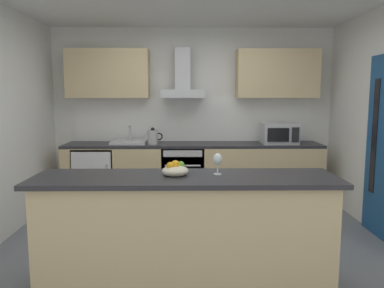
{
  "coord_description": "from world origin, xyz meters",
  "views": [
    {
      "loc": [
        -0.09,
        -3.71,
        1.6
      ],
      "look_at": [
        -0.03,
        0.46,
        1.05
      ],
      "focal_mm": 34.75,
      "sensor_mm": 36.0,
      "label": 1
    }
  ],
  "objects_px": {
    "sink": "(129,142)",
    "kettle": "(153,137)",
    "wine_glass": "(218,160)",
    "microwave": "(279,134)",
    "oven": "(183,173)",
    "range_hood": "(183,82)",
    "fruit_bowl": "(175,170)",
    "refrigerator": "(97,176)"
  },
  "relations": [
    {
      "from": "microwave",
      "to": "fruit_bowl",
      "type": "height_order",
      "value": "microwave"
    },
    {
      "from": "oven",
      "to": "range_hood",
      "type": "xyz_separation_m",
      "value": [
        -0.0,
        0.13,
        1.33
      ]
    },
    {
      "from": "sink",
      "to": "kettle",
      "type": "xyz_separation_m",
      "value": [
        0.35,
        -0.04,
        0.08
      ]
    },
    {
      "from": "sink",
      "to": "wine_glass",
      "type": "relative_size",
      "value": 2.81
    },
    {
      "from": "refrigerator",
      "to": "sink",
      "type": "xyz_separation_m",
      "value": [
        0.48,
        0.01,
        0.5
      ]
    },
    {
      "from": "refrigerator",
      "to": "kettle",
      "type": "xyz_separation_m",
      "value": [
        0.83,
        -0.03,
        0.58
      ]
    },
    {
      "from": "oven",
      "to": "sink",
      "type": "height_order",
      "value": "sink"
    },
    {
      "from": "kettle",
      "to": "range_hood",
      "type": "distance_m",
      "value": 0.91
    },
    {
      "from": "sink",
      "to": "fruit_bowl",
      "type": "bearing_deg",
      "value": -72.35
    },
    {
      "from": "kettle",
      "to": "microwave",
      "type": "bearing_deg",
      "value": 0.18
    },
    {
      "from": "microwave",
      "to": "range_hood",
      "type": "relative_size",
      "value": 0.69
    },
    {
      "from": "oven",
      "to": "microwave",
      "type": "bearing_deg",
      "value": -1.14
    },
    {
      "from": "oven",
      "to": "fruit_bowl",
      "type": "relative_size",
      "value": 3.64
    },
    {
      "from": "kettle",
      "to": "fruit_bowl",
      "type": "distance_m",
      "value": 2.34
    },
    {
      "from": "refrigerator",
      "to": "sink",
      "type": "height_order",
      "value": "sink"
    },
    {
      "from": "range_hood",
      "to": "fruit_bowl",
      "type": "height_order",
      "value": "range_hood"
    },
    {
      "from": "microwave",
      "to": "range_hood",
      "type": "bearing_deg",
      "value": 173.56
    },
    {
      "from": "oven",
      "to": "wine_glass",
      "type": "xyz_separation_m",
      "value": [
        0.31,
        -2.32,
        0.61
      ]
    },
    {
      "from": "microwave",
      "to": "fruit_bowl",
      "type": "relative_size",
      "value": 2.27
    },
    {
      "from": "kettle",
      "to": "range_hood",
      "type": "bearing_deg",
      "value": 20.68
    },
    {
      "from": "wine_glass",
      "to": "fruit_bowl",
      "type": "relative_size",
      "value": 0.81
    },
    {
      "from": "kettle",
      "to": "wine_glass",
      "type": "height_order",
      "value": "kettle"
    },
    {
      "from": "oven",
      "to": "sink",
      "type": "bearing_deg",
      "value": 179.2
    },
    {
      "from": "refrigerator",
      "to": "kettle",
      "type": "height_order",
      "value": "kettle"
    },
    {
      "from": "sink",
      "to": "kettle",
      "type": "distance_m",
      "value": 0.36
    },
    {
      "from": "oven",
      "to": "fruit_bowl",
      "type": "distance_m",
      "value": 2.4
    },
    {
      "from": "sink",
      "to": "wine_glass",
      "type": "xyz_separation_m",
      "value": [
        1.1,
        -2.33,
        0.14
      ]
    },
    {
      "from": "oven",
      "to": "kettle",
      "type": "xyz_separation_m",
      "value": [
        -0.43,
        -0.03,
        0.55
      ]
    },
    {
      "from": "microwave",
      "to": "fruit_bowl",
      "type": "bearing_deg",
      "value": -121.77
    },
    {
      "from": "oven",
      "to": "wine_glass",
      "type": "distance_m",
      "value": 2.42
    },
    {
      "from": "kettle",
      "to": "wine_glass",
      "type": "relative_size",
      "value": 1.62
    },
    {
      "from": "refrigerator",
      "to": "microwave",
      "type": "distance_m",
      "value": 2.73
    },
    {
      "from": "refrigerator",
      "to": "microwave",
      "type": "height_order",
      "value": "microwave"
    },
    {
      "from": "microwave",
      "to": "kettle",
      "type": "bearing_deg",
      "value": -179.82
    },
    {
      "from": "wine_glass",
      "to": "range_hood",
      "type": "bearing_deg",
      "value": 97.3
    },
    {
      "from": "refrigerator",
      "to": "kettle",
      "type": "relative_size",
      "value": 2.94
    },
    {
      "from": "oven",
      "to": "microwave",
      "type": "distance_m",
      "value": 1.51
    },
    {
      "from": "refrigerator",
      "to": "kettle",
      "type": "bearing_deg",
      "value": -2.13
    },
    {
      "from": "microwave",
      "to": "wine_glass",
      "type": "bearing_deg",
      "value": -115.25
    },
    {
      "from": "oven",
      "to": "refrigerator",
      "type": "bearing_deg",
      "value": -179.88
    },
    {
      "from": "refrigerator",
      "to": "wine_glass",
      "type": "distance_m",
      "value": 2.88
    },
    {
      "from": "microwave",
      "to": "range_hood",
      "type": "xyz_separation_m",
      "value": [
        -1.39,
        0.16,
        0.74
      ]
    }
  ]
}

